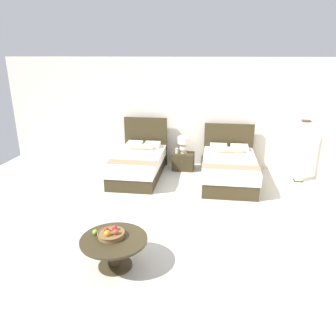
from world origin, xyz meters
TOP-DOWN VIEW (x-y plane):
  - ground_plane at (0.00, 0.00)m, footprint 10.27×9.50m
  - wall_back at (0.00, 2.95)m, footprint 10.27×0.12m
  - bed_near_window at (-1.12, 1.74)m, footprint 1.20×2.14m
  - bed_near_corner at (1.12, 1.73)m, footprint 1.31×2.15m
  - nightstand at (-0.07, 2.42)m, footprint 0.56×0.44m
  - table_lamp at (-0.07, 2.44)m, footprint 0.32×0.32m
  - vase at (-0.24, 2.38)m, footprint 0.09×0.09m
  - coffee_table at (-0.55, -1.94)m, footprint 0.97×0.97m
  - fruit_bowl at (-0.60, -1.89)m, footprint 0.40×0.40m
  - loose_apple at (-0.85, -1.88)m, footprint 0.08×0.08m
  - floor_lamp_corner at (2.80, 2.04)m, footprint 0.20×0.20m

SIDE VIEW (x-z plane):
  - ground_plane at x=0.00m, z-range -0.02..0.00m
  - nightstand at x=-0.07m, z-range 0.00..0.46m
  - bed_near_window at x=-1.12m, z-range -0.33..0.99m
  - bed_near_corner at x=1.12m, z-range -0.28..0.95m
  - coffee_table at x=-0.55m, z-range 0.12..0.58m
  - loose_apple at x=-0.85m, z-range 0.46..0.54m
  - fruit_bowl at x=-0.60m, z-range 0.44..0.58m
  - vase at x=-0.24m, z-range 0.46..0.60m
  - table_lamp at x=-0.07m, z-range 0.51..0.94m
  - floor_lamp_corner at x=2.80m, z-range 0.00..1.50m
  - wall_back at x=0.00m, z-range 0.00..2.87m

